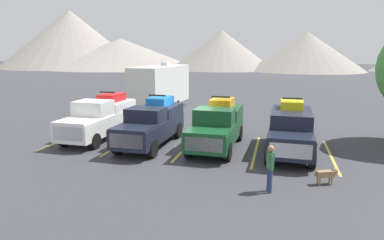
# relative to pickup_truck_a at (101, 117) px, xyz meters

# --- Properties ---
(ground_plane) EXTENTS (240.00, 240.00, 0.00)m
(ground_plane) POSITION_rel_pickup_truck_a_xyz_m (5.24, -0.37, -1.17)
(ground_plane) COLOR #38383D
(pickup_truck_a) EXTENTS (2.18, 5.83, 2.54)m
(pickup_truck_a) POSITION_rel_pickup_truck_a_xyz_m (0.00, 0.00, 0.00)
(pickup_truck_a) COLOR white
(pickup_truck_a) RESTS_ON ground
(pickup_truck_b) EXTENTS (2.16, 5.67, 2.55)m
(pickup_truck_b) POSITION_rel_pickup_truck_a_xyz_m (3.34, -0.68, -0.01)
(pickup_truck_b) COLOR black
(pickup_truck_b) RESTS_ON ground
(pickup_truck_c) EXTENTS (2.23, 5.51, 2.54)m
(pickup_truck_c) POSITION_rel_pickup_truck_a_xyz_m (6.76, -0.34, -0.01)
(pickup_truck_c) COLOR #144723
(pickup_truck_c) RESTS_ON ground
(pickup_truck_d) EXTENTS (2.22, 5.67, 2.59)m
(pickup_truck_d) POSITION_rel_pickup_truck_a_xyz_m (10.37, -0.38, 0.00)
(pickup_truck_d) COLOR black
(pickup_truck_d) RESTS_ON ground
(lot_stripe_a) EXTENTS (0.12, 5.50, 0.01)m
(lot_stripe_a) POSITION_rel_pickup_truck_a_xyz_m (-1.77, -0.60, -1.17)
(lot_stripe_a) COLOR gold
(lot_stripe_a) RESTS_ON ground
(lot_stripe_b) EXTENTS (0.12, 5.50, 0.01)m
(lot_stripe_b) POSITION_rel_pickup_truck_a_xyz_m (1.73, -0.60, -1.17)
(lot_stripe_b) COLOR gold
(lot_stripe_b) RESTS_ON ground
(lot_stripe_c) EXTENTS (0.12, 5.50, 0.01)m
(lot_stripe_c) POSITION_rel_pickup_truck_a_xyz_m (5.24, -0.60, -1.17)
(lot_stripe_c) COLOR gold
(lot_stripe_c) RESTS_ON ground
(lot_stripe_d) EXTENTS (0.12, 5.50, 0.01)m
(lot_stripe_d) POSITION_rel_pickup_truck_a_xyz_m (8.75, -0.60, -1.17)
(lot_stripe_d) COLOR gold
(lot_stripe_d) RESTS_ON ground
(lot_stripe_e) EXTENTS (0.12, 5.50, 0.01)m
(lot_stripe_e) POSITION_rel_pickup_truck_a_xyz_m (12.26, -0.60, -1.17)
(lot_stripe_e) COLOR gold
(lot_stripe_e) RESTS_ON ground
(camper_trailer_a) EXTENTS (2.93, 8.66, 3.93)m
(camper_trailer_a) POSITION_rel_pickup_truck_a_xyz_m (0.25, 9.61, 0.89)
(camper_trailer_a) COLOR silver
(camper_trailer_a) RESTS_ON ground
(person_a) EXTENTS (0.28, 0.35, 1.70)m
(person_a) POSITION_rel_pickup_truck_a_xyz_m (9.55, -5.57, -0.19)
(person_a) COLOR navy
(person_a) RESTS_ON ground
(dog) EXTENTS (0.89, 0.51, 0.63)m
(dog) POSITION_rel_pickup_truck_a_xyz_m (11.62, -4.33, -0.75)
(dog) COLOR olive
(dog) RESTS_ON ground
(mountain_ridge) EXTENTS (149.76, 42.99, 17.68)m
(mountain_ridge) POSITION_rel_pickup_truck_a_xyz_m (4.77, 73.98, 5.77)
(mountain_ridge) COLOR gray
(mountain_ridge) RESTS_ON ground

